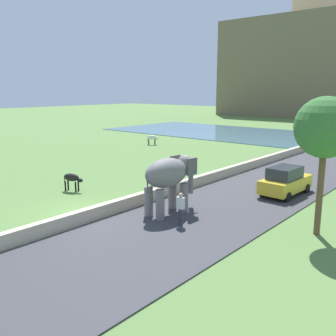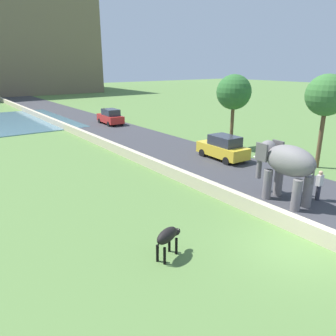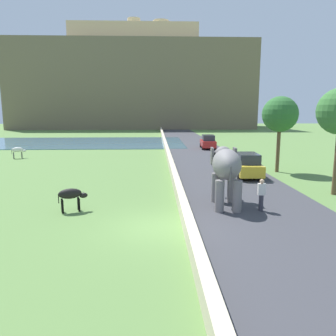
{
  "view_description": "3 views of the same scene",
  "coord_description": "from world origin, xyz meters",
  "views": [
    {
      "loc": [
        15.63,
        -11.47,
        6.43
      ],
      "look_at": [
        0.31,
        6.52,
        1.46
      ],
      "focal_mm": 40.3,
      "sensor_mm": 36.0,
      "label": 1
    },
    {
      "loc": [
        -10.32,
        -5.98,
        6.71
      ],
      "look_at": [
        -0.73,
        7.09,
        1.53
      ],
      "focal_mm": 34.91,
      "sensor_mm": 36.0,
      "label": 2
    },
    {
      "loc": [
        -0.09,
        -13.18,
        4.86
      ],
      "look_at": [
        0.6,
        5.2,
        1.63
      ],
      "focal_mm": 35.02,
      "sensor_mm": 36.0,
      "label": 3
    }
  ],
  "objects": [
    {
      "name": "cow_white",
      "position": [
        -14.22,
        20.71,
        0.84
      ],
      "size": [
        1.39,
        0.92,
        1.15
      ],
      "color": "silver",
      "rests_on": "ground"
    },
    {
      "name": "fort_on_hill",
      "position": [
        -5.68,
        84.35,
        25.62
      ],
      "size": [
        35.69,
        8.0,
        7.63
      ],
      "color": "#D6BC89",
      "rests_on": "hill_distant"
    },
    {
      "name": "tree_near",
      "position": [
        9.63,
        12.34,
        4.54
      ],
      "size": [
        2.77,
        2.77,
        5.96
      ],
      "color": "brown",
      "rests_on": "ground"
    },
    {
      "name": "cow_black",
      "position": [
        -4.2,
        2.37,
        0.84
      ],
      "size": [
        1.41,
        0.8,
        1.15
      ],
      "color": "black",
      "rests_on": "ground"
    },
    {
      "name": "elephant",
      "position": [
        3.44,
        2.97,
        2.04
      ],
      "size": [
        1.59,
        3.51,
        2.99
      ],
      "color": "slate",
      "rests_on": "ground"
    },
    {
      "name": "barrier_wall",
      "position": [
        1.2,
        18.0,
        0.35
      ],
      "size": [
        0.4,
        110.0,
        0.69
      ],
      "primitive_type": "cube",
      "color": "beige",
      "rests_on": "ground"
    },
    {
      "name": "hill_distant",
      "position": [
        -6.0,
        84.35,
        11.28
      ],
      "size": [
        64.0,
        28.0,
        22.57
      ],
      "primitive_type": "cube",
      "color": "#75664C",
      "rests_on": "ground"
    },
    {
      "name": "ground_plane",
      "position": [
        0.0,
        0.0,
        0.0
      ],
      "size": [
        220.0,
        220.0,
        0.0
      ],
      "primitive_type": "plane",
      "color": "#567A3D"
    },
    {
      "name": "road_surface",
      "position": [
        5.0,
        20.0,
        0.03
      ],
      "size": [
        7.0,
        120.0,
        0.06
      ],
      "primitive_type": "cube",
      "color": "#38383D",
      "rests_on": "ground"
    },
    {
      "name": "person_beside_elephant",
      "position": [
        4.98,
        1.95,
        0.87
      ],
      "size": [
        0.36,
        0.22,
        1.63
      ],
      "color": "#33333D",
      "rests_on": "ground"
    },
    {
      "name": "car_red",
      "position": [
        6.57,
        28.28,
        0.9
      ],
      "size": [
        1.94,
        4.07,
        1.8
      ],
      "color": "red",
      "rests_on": "ground"
    },
    {
      "name": "lake",
      "position": [
        -14.0,
        37.11,
        0.04
      ],
      "size": [
        36.0,
        18.0,
        0.08
      ],
      "primitive_type": "cube",
      "color": "slate",
      "rests_on": "ground"
    },
    {
      "name": "car_yellow",
      "position": [
        6.57,
        10.26,
        0.9
      ],
      "size": [
        1.94,
        4.07,
        1.8
      ],
      "color": "gold",
      "rests_on": "ground"
    }
  ]
}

